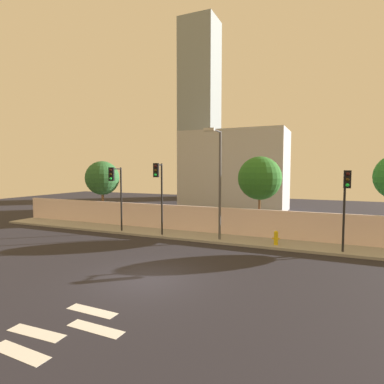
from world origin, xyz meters
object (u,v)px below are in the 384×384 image
Objects in this scene: traffic_light_right at (346,193)px; fire_hydrant at (276,237)px; traffic_light_left at (116,185)px; street_lamp_curbside at (218,175)px; roadside_tree_midleft at (260,178)px; traffic_light_center at (159,183)px; roadside_tree_leftmost at (102,178)px.

traffic_light_right reaches higher than fire_hydrant.
fire_hydrant is (-3.57, 0.63, -2.74)m from traffic_light_right.
traffic_light_left is 11.09m from fire_hydrant.
traffic_light_right is 7.12m from street_lamp_curbside.
roadside_tree_midleft is (1.92, 2.97, -0.25)m from street_lamp_curbside.
traffic_light_left is 0.84× the size of roadside_tree_midleft.
fire_hydrant is 0.15× the size of roadside_tree_midleft.
fire_hydrant is 4.59m from roadside_tree_midleft.
traffic_light_left is 7.25m from street_lamp_curbside.
traffic_light_center is 8.08m from fire_hydrant.
traffic_light_right is 0.64× the size of street_lamp_curbside.
roadside_tree_leftmost reaches higher than traffic_light_right.
street_lamp_curbside is at bearing -122.94° from roadside_tree_midleft.
traffic_light_right is 18.76m from roadside_tree_leftmost.
traffic_light_center is at bearing -174.78° from fire_hydrant.
street_lamp_curbside is at bearing 177.12° from traffic_light_right.
fire_hydrant is (7.46, 0.68, -3.05)m from traffic_light_center.
fire_hydrant is at bearing -10.28° from roadside_tree_leftmost.
fire_hydrant is at bearing 5.24° from traffic_light_left.
traffic_light_left is at bearing -174.71° from traffic_light_center.
traffic_light_left is at bearing -174.76° from fire_hydrant.
traffic_light_right is 5.25× the size of fire_hydrant.
roadside_tree_midleft is (-1.56, 2.70, 3.37)m from fire_hydrant.
traffic_light_right is (14.23, 0.35, -0.16)m from traffic_light_left.
roadside_tree_leftmost is at bearing 169.72° from fire_hydrant.
roadside_tree_midleft is (13.33, 0.00, 0.14)m from roadside_tree_leftmost.
street_lamp_curbside is (7.18, 0.71, 0.71)m from traffic_light_left.
street_lamp_curbside is 5.03m from fire_hydrant.
fire_hydrant is 15.47m from roadside_tree_leftmost.
traffic_light_left is at bearing -174.36° from street_lamp_curbside.
traffic_light_left reaches higher than traffic_light_right.
roadside_tree_leftmost is at bearing 169.79° from traffic_light_right.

